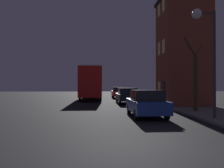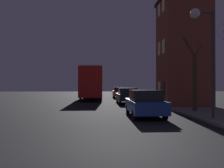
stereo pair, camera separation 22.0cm
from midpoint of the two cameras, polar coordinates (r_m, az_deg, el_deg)
The scene contains 8 objects.
ground_plane at distance 5.98m, azimuth 7.46°, elevation -17.16°, with size 120.00×120.00×0.00m, color black.
brick_building at distance 19.39m, azimuth 17.70°, elevation 8.28°, with size 3.88×3.82×9.02m.
streetlamp at distance 11.93m, azimuth 22.65°, elevation 11.26°, with size 1.21×0.49×5.40m.
bare_tree at distance 14.74m, azimuth 20.42°, elevation 1.70°, with size 1.43×0.58×4.71m.
bus at distance 27.52m, azimuth -5.67°, elevation 0.75°, with size 2.51×10.08×3.89m.
car_near_lane at distance 12.33m, azimuth 8.42°, elevation -4.94°, with size 1.73×3.98×1.48m.
car_mid_lane at distance 21.36m, azimuth 3.56°, elevation -2.93°, with size 1.82×4.63×1.51m.
car_far_lane at distance 30.69m, azimuth 1.54°, elevation -2.18°, with size 1.76×4.03×1.52m.
Camera 1 is at (-1.23, -5.62, 1.72)m, focal length 35.00 mm.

